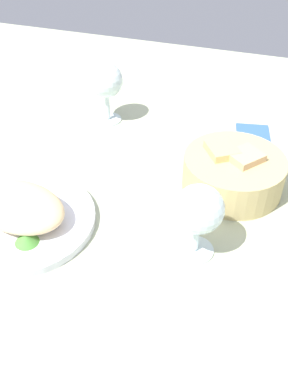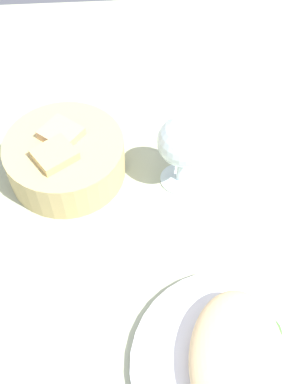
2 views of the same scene
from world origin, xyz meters
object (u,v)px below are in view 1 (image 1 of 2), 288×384
object	(u,v)px
bread_basket	(233,172)
wine_glass_far	(106,83)
plate	(22,220)
wine_glass_near	(199,211)
folded_napkin	(254,137)

from	to	relation	value
bread_basket	wine_glass_far	distance (cm)	34.53
plate	bread_basket	size ratio (longest dim) A/B	1.35
plate	wine_glass_far	distance (cm)	36.69
bread_basket	wine_glass_near	distance (cm)	18.25
plate	bread_basket	distance (cm)	37.62
plate	wine_glass_near	size ratio (longest dim) A/B	1.94
plate	wine_glass_far	xyz separation A→B (cm)	(1.13, 35.70, 8.39)
wine_glass_near	folded_napkin	size ratio (longest dim) A/B	1.14
bread_basket	folded_napkin	size ratio (longest dim) A/B	1.64
plate	bread_basket	bearing A→B (deg)	32.80
bread_basket	wine_glass_far	xyz separation A→B (cm)	(-30.41, 15.38, 5.59)
bread_basket	wine_glass_near	bearing A→B (deg)	-99.09
bread_basket	wine_glass_near	size ratio (longest dim) A/B	1.44
plate	wine_glass_far	size ratio (longest dim) A/B	1.83
wine_glass_far	bread_basket	bearing A→B (deg)	-26.83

